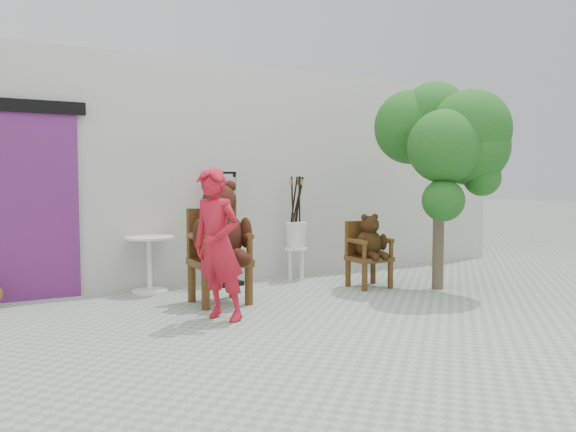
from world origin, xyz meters
The scene contains 10 objects.
ground_plane centered at (0.00, 0.00, 0.00)m, with size 60.00×60.00×0.00m, color gray.
back_wall centered at (0.00, 3.10, 1.50)m, with size 9.00×1.00×3.00m, color beige.
doorway centered at (-3.00, 2.58, 1.16)m, with size 1.40×0.11×2.33m.
chair_big centered at (-1.07, 1.36, 0.78)m, with size 0.69×0.74×1.40m.
chair_small centered at (1.01, 1.33, 0.56)m, with size 0.49×0.52×0.97m.
person centered at (-1.39, 0.57, 0.76)m, with size 0.55×0.36×1.52m, color red.
cafe_table centered at (-1.61, 2.35, 0.44)m, with size 0.60×0.60×0.70m.
display_stand centered at (-0.63, 2.35, 0.58)m, with size 0.48×0.39×1.51m.
stool_bucket centered at (0.42, 2.24, 0.64)m, with size 0.32×0.32×1.45m.
tree centered at (1.73, 0.68, 1.95)m, with size 1.32×1.77×2.67m.
Camera 1 is at (-3.41, -4.57, 1.41)m, focal length 35.00 mm.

